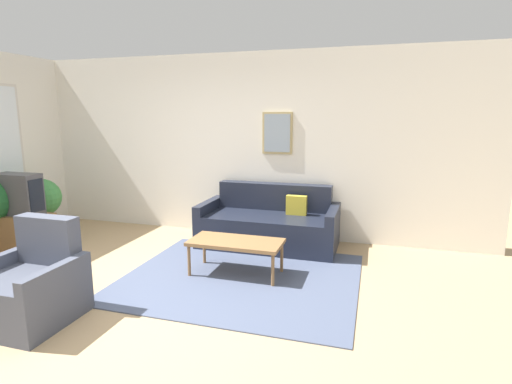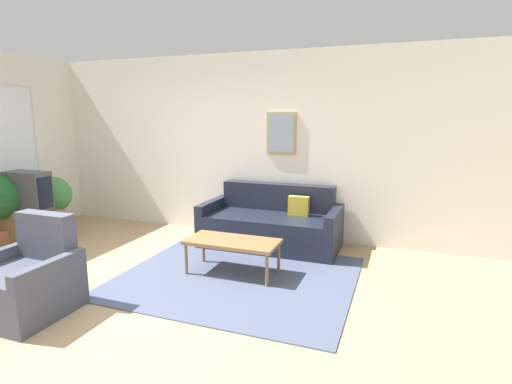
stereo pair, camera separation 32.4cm
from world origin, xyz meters
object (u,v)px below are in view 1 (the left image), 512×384
object	(u,v)px
couch	(269,225)
tv	(18,194)
armchair	(30,288)
coffee_table	(236,244)

from	to	relation	value
couch	tv	distance (m)	3.38
tv	armchair	bearing A→B (deg)	-41.77
couch	coffee_table	bearing A→B (deg)	-94.74
coffee_table	tv	distance (m)	3.06
armchair	tv	bearing A→B (deg)	127.71
couch	coffee_table	distance (m)	1.14
couch	tv	xyz separation A→B (m)	(-3.13, -1.18, 0.48)
armchair	couch	bearing A→B (deg)	49.63
couch	tv	size ratio (longest dim) A/B	3.03
coffee_table	armchair	world-z (taller)	armchair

